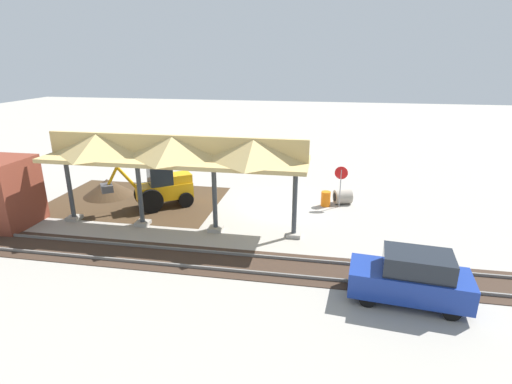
% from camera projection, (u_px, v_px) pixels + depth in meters
% --- Properties ---
extents(ground_plane, '(120.00, 120.00, 0.00)m').
position_uv_depth(ground_plane, '(280.00, 208.00, 23.68)').
color(ground_plane, '#9E998E').
extents(dirt_work_zone, '(10.40, 7.00, 0.01)m').
position_uv_depth(dirt_work_zone, '(136.00, 200.00, 24.92)').
color(dirt_work_zone, '#42301E').
rests_on(dirt_work_zone, ground).
extents(platform_canopy, '(13.29, 3.20, 4.90)m').
position_uv_depth(platform_canopy, '(174.00, 150.00, 19.63)').
color(platform_canopy, '#9E998E').
rests_on(platform_canopy, ground).
extents(rail_tracks, '(60.00, 2.58, 0.15)m').
position_uv_depth(rail_tracks, '(260.00, 265.00, 17.13)').
color(rail_tracks, slate).
rests_on(rail_tracks, ground).
extents(stop_sign, '(0.76, 0.11, 2.50)m').
position_uv_depth(stop_sign, '(341.00, 178.00, 23.28)').
color(stop_sign, gray).
rests_on(stop_sign, ground).
extents(backhoe, '(4.76, 3.90, 2.82)m').
position_uv_depth(backhoe, '(162.00, 186.00, 23.51)').
color(backhoe, orange).
rests_on(backhoe, ground).
extents(dirt_mound, '(6.28, 6.28, 2.19)m').
position_uv_depth(dirt_mound, '(109.00, 195.00, 25.86)').
color(dirt_mound, '#42301E').
rests_on(dirt_mound, ground).
extents(concrete_pipe, '(1.22, 1.13, 0.87)m').
position_uv_depth(concrete_pipe, '(343.00, 197.00, 24.29)').
color(concrete_pipe, '#9E9384').
rests_on(concrete_pipe, ground).
extents(distant_parked_car, '(4.36, 2.19, 1.98)m').
position_uv_depth(distant_parked_car, '(411.00, 278.00, 14.33)').
color(distant_parked_car, navy).
rests_on(distant_parked_car, ground).
extents(traffic_barrel, '(0.56, 0.56, 0.90)m').
position_uv_depth(traffic_barrel, '(326.00, 199.00, 23.89)').
color(traffic_barrel, orange).
rests_on(traffic_barrel, ground).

